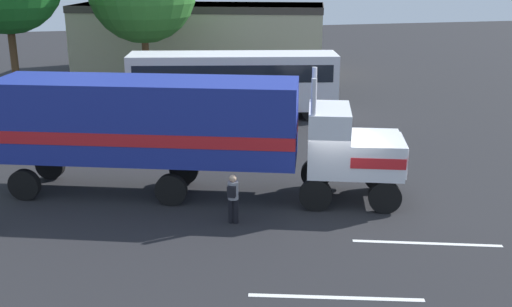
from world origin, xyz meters
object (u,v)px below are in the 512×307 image
Objects in this scene: semi_truck at (179,126)px; parked_car at (12,130)px; parked_bus at (233,79)px; person_bystander at (233,197)px.

semi_truck is 3.00× the size of parked_car.
semi_truck is at bearing -47.54° from parked_car.
semi_truck is 11.73m from parked_bus.
person_bystander is 0.34× the size of parked_car.
person_bystander is (1.35, -3.01, -1.63)m from semi_truck.
parked_car is at bearing -161.58° from parked_bus.
parked_bus is at bearing 79.37° from person_bystander.
parked_bus is (2.63, 14.03, 1.17)m from person_bystander.
person_bystander is at bearing -100.63° from parked_bus.
semi_truck reaches higher than parked_bus.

